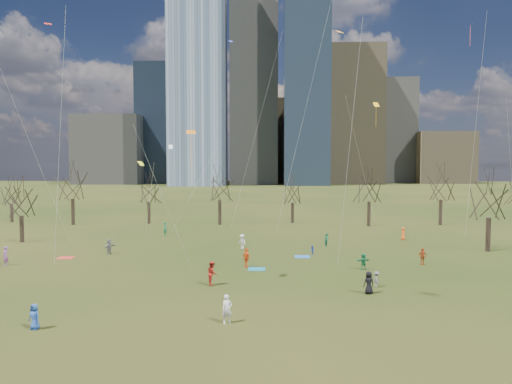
{
  "coord_description": "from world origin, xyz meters",
  "views": [
    {
      "loc": [
        1.75,
        -33.98,
        9.66
      ],
      "look_at": [
        0.0,
        12.0,
        7.0
      ],
      "focal_mm": 32.0,
      "sensor_mm": 36.0,
      "label": 1
    }
  ],
  "objects_px": {
    "person_1": "(227,309)",
    "person_4": "(246,258)",
    "blanket_crimson": "(66,258)",
    "blanket_navy": "(302,257)",
    "blanket_teal": "(257,269)",
    "person_0": "(34,317)",
    "person_2": "(212,273)"
  },
  "relations": [
    {
      "from": "person_1",
      "to": "person_4",
      "type": "relative_size",
      "value": 0.97
    },
    {
      "from": "blanket_crimson",
      "to": "person_4",
      "type": "relative_size",
      "value": 0.87
    },
    {
      "from": "blanket_navy",
      "to": "person_2",
      "type": "height_order",
      "value": "person_2"
    },
    {
      "from": "blanket_navy",
      "to": "person_4",
      "type": "bearing_deg",
      "value": -136.85
    },
    {
      "from": "person_1",
      "to": "person_2",
      "type": "height_order",
      "value": "person_2"
    },
    {
      "from": "person_2",
      "to": "person_0",
      "type": "bearing_deg",
      "value": 130.14
    },
    {
      "from": "person_4",
      "to": "person_2",
      "type": "bearing_deg",
      "value": 120.72
    },
    {
      "from": "blanket_crimson",
      "to": "person_4",
      "type": "bearing_deg",
      "value": -10.95
    },
    {
      "from": "person_4",
      "to": "person_0",
      "type": "bearing_deg",
      "value": 106.58
    },
    {
      "from": "blanket_navy",
      "to": "person_4",
      "type": "distance_m",
      "value": 7.76
    },
    {
      "from": "blanket_teal",
      "to": "blanket_crimson",
      "type": "height_order",
      "value": "same"
    },
    {
      "from": "blanket_navy",
      "to": "person_0",
      "type": "bearing_deg",
      "value": -127.76
    },
    {
      "from": "person_1",
      "to": "person_4",
      "type": "distance_m",
      "value": 15.43
    },
    {
      "from": "person_1",
      "to": "person_4",
      "type": "bearing_deg",
      "value": 61.43
    },
    {
      "from": "blanket_navy",
      "to": "person_4",
      "type": "xyz_separation_m",
      "value": [
        -5.62,
        -5.27,
        0.91
      ]
    },
    {
      "from": "blanket_navy",
      "to": "blanket_crimson",
      "type": "bearing_deg",
      "value": -176.42
    },
    {
      "from": "person_2",
      "to": "person_4",
      "type": "relative_size",
      "value": 1.05
    },
    {
      "from": "person_0",
      "to": "person_2",
      "type": "height_order",
      "value": "person_2"
    },
    {
      "from": "person_0",
      "to": "person_1",
      "type": "height_order",
      "value": "person_1"
    },
    {
      "from": "person_1",
      "to": "person_4",
      "type": "xyz_separation_m",
      "value": [
        0.29,
        15.43,
        0.03
      ]
    },
    {
      "from": "person_2",
      "to": "person_4",
      "type": "xyz_separation_m",
      "value": [
        2.4,
        6.52,
        -0.05
      ]
    },
    {
      "from": "blanket_navy",
      "to": "person_1",
      "type": "bearing_deg",
      "value": -105.94
    },
    {
      "from": "blanket_teal",
      "to": "person_2",
      "type": "bearing_deg",
      "value": -120.35
    },
    {
      "from": "person_0",
      "to": "person_1",
      "type": "distance_m",
      "value": 11.35
    },
    {
      "from": "blanket_crimson",
      "to": "person_2",
      "type": "bearing_deg",
      "value": -31.32
    },
    {
      "from": "blanket_navy",
      "to": "person_0",
      "type": "distance_m",
      "value": 28.04
    },
    {
      "from": "blanket_navy",
      "to": "person_1",
      "type": "relative_size",
      "value": 0.9
    },
    {
      "from": "blanket_navy",
      "to": "person_2",
      "type": "xyz_separation_m",
      "value": [
        -8.03,
        -11.79,
        0.95
      ]
    },
    {
      "from": "person_1",
      "to": "blanket_teal",
      "type": "bearing_deg",
      "value": 57.5
    },
    {
      "from": "blanket_crimson",
      "to": "person_1",
      "type": "bearing_deg",
      "value": -45.31
    },
    {
      "from": "blanket_crimson",
      "to": "person_1",
      "type": "xyz_separation_m",
      "value": [
        18.94,
        -19.15,
        0.88
      ]
    },
    {
      "from": "blanket_crimson",
      "to": "person_4",
      "type": "height_order",
      "value": "person_4"
    }
  ]
}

